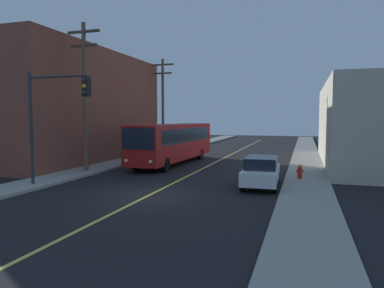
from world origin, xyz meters
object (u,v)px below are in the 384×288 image
(city_bus, at_px, (173,141))
(utility_pole_near, at_px, (85,90))
(parked_car_white, at_px, (261,171))
(utility_pole_mid, at_px, (163,101))
(fire_hydrant, at_px, (300,171))
(traffic_signal_left_corner, at_px, (54,107))

(city_bus, distance_m, utility_pole_near, 8.23)
(city_bus, xyz_separation_m, utility_pole_near, (-4.06, -6.08, 3.78))
(parked_car_white, distance_m, utility_pole_mid, 20.60)
(utility_pole_near, xyz_separation_m, fire_hydrant, (13.94, 0.93, -5.01))
(traffic_signal_left_corner, bearing_deg, utility_pole_mid, 95.72)
(utility_pole_near, distance_m, traffic_signal_left_corner, 5.60)
(utility_pole_near, height_order, fire_hydrant, utility_pole_near)
(city_bus, relative_size, traffic_signal_left_corner, 2.04)
(city_bus, height_order, fire_hydrant, city_bus)
(utility_pole_near, bearing_deg, utility_pole_mid, 91.11)
(city_bus, height_order, utility_pole_near, utility_pole_near)
(utility_pole_near, bearing_deg, parked_car_white, -6.95)
(fire_hydrant, bearing_deg, parked_car_white, -129.51)
(utility_pole_mid, height_order, traffic_signal_left_corner, utility_pole_mid)
(utility_pole_near, distance_m, fire_hydrant, 14.85)
(parked_car_white, height_order, fire_hydrant, parked_car_white)
(utility_pole_mid, bearing_deg, utility_pole_near, -88.89)
(utility_pole_near, bearing_deg, traffic_signal_left_corner, -72.00)
(utility_pole_mid, relative_size, traffic_signal_left_corner, 1.63)
(fire_hydrant, bearing_deg, city_bus, 152.49)
(utility_pole_mid, height_order, fire_hydrant, utility_pole_mid)
(utility_pole_near, distance_m, utility_pole_mid, 14.42)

